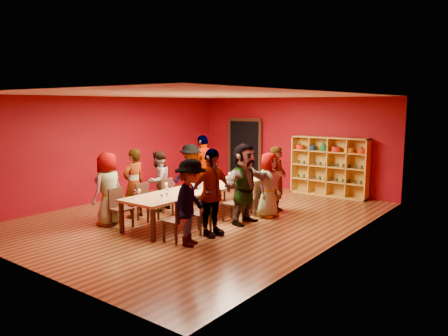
{
  "coord_description": "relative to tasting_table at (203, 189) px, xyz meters",
  "views": [
    {
      "loc": [
        6.82,
        -8.11,
        2.76
      ],
      "look_at": [
        0.1,
        0.71,
        1.15
      ],
      "focal_mm": 35.0,
      "sensor_mm": 36.0,
      "label": 1
    }
  ],
  "objects": [
    {
      "name": "chair_person_left_0",
      "position": [
        -0.91,
        -1.88,
        -0.2
      ],
      "size": [
        0.42,
        0.42,
        0.89
      ],
      "color": "black",
      "rests_on": "ground"
    },
    {
      "name": "wine_glass_5",
      "position": [
        -0.16,
        1.3,
        0.19
      ],
      "size": [
        0.08,
        0.08,
        0.19
      ],
      "color": "white",
      "rests_on": "tasting_table"
    },
    {
      "name": "wine_glass_19",
      "position": [
        -0.33,
        -0.96,
        0.21
      ],
      "size": [
        0.09,
        0.09,
        0.22
      ],
      "color": "white",
      "rests_on": "tasting_table"
    },
    {
      "name": "wine_glass_15",
      "position": [
        0.38,
        1.83,
        0.2
      ],
      "size": [
        0.08,
        0.08,
        0.2
      ],
      "color": "white",
      "rests_on": "tasting_table"
    },
    {
      "name": "carafe_b",
      "position": [
        0.13,
        -0.27,
        0.17
      ],
      "size": [
        0.12,
        0.12,
        0.26
      ],
      "color": "white",
      "rests_on": "tasting_table"
    },
    {
      "name": "chair_person_right_4",
      "position": [
        0.91,
        1.57,
        -0.2
      ],
      "size": [
        0.42,
        0.42,
        0.89
      ],
      "color": "black",
      "rests_on": "ground"
    },
    {
      "name": "person_right_3",
      "position": [
        1.29,
        0.96,
        0.1
      ],
      "size": [
        0.44,
        0.79,
        1.61
      ],
      "primitive_type": "imported",
      "rotation": [
        0.0,
        0.0,
        1.58
      ],
      "color": "#15193B",
      "rests_on": "ground"
    },
    {
      "name": "person_left_4",
      "position": [
        -1.3,
        1.56,
        0.25
      ],
      "size": [
        0.54,
        1.13,
        1.9
      ],
      "primitive_type": "imported",
      "rotation": [
        0.0,
        0.0,
        -1.54
      ],
      "color": "white",
      "rests_on": "ground"
    },
    {
      "name": "carafe_a",
      "position": [
        -0.17,
        0.05,
        0.16
      ],
      "size": [
        0.11,
        0.11,
        0.25
      ],
      "color": "white",
      "rests_on": "tasting_table"
    },
    {
      "name": "wine_glass_10",
      "position": [
        -0.31,
        -1.94,
        0.2
      ],
      "size": [
        0.08,
        0.08,
        0.21
      ],
      "color": "white",
      "rests_on": "tasting_table"
    },
    {
      "name": "wine_glass_7",
      "position": [
        -0.36,
        -1.76,
        0.18
      ],
      "size": [
        0.07,
        0.07,
        0.18
      ],
      "color": "white",
      "rests_on": "tasting_table"
    },
    {
      "name": "tasting_table",
      "position": [
        0.0,
        0.0,
        0.0
      ],
      "size": [
        1.1,
        4.5,
        0.75
      ],
      "color": "tan",
      "rests_on": "ground"
    },
    {
      "name": "wine_glass_12",
      "position": [
        -0.02,
        -0.44,
        0.2
      ],
      "size": [
        0.08,
        0.08,
        0.21
      ],
      "color": "white",
      "rests_on": "tasting_table"
    },
    {
      "name": "wine_glass_18",
      "position": [
        0.37,
        1.8,
        0.19
      ],
      "size": [
        0.08,
        0.08,
        0.19
      ],
      "color": "white",
      "rests_on": "tasting_table"
    },
    {
      "name": "wine_glass_20",
      "position": [
        0.32,
        0.9,
        0.21
      ],
      "size": [
        0.09,
        0.09,
        0.21
      ],
      "color": "white",
      "rests_on": "tasting_table"
    },
    {
      "name": "chair_person_right_1",
      "position": [
        0.91,
        -1.13,
        -0.2
      ],
      "size": [
        0.42,
        0.42,
        0.89
      ],
      "color": "black",
      "rests_on": "ground"
    },
    {
      "name": "wine_glass_8",
      "position": [
        0.16,
        0.32,
        0.19
      ],
      "size": [
        0.08,
        0.08,
        0.19
      ],
      "color": "white",
      "rests_on": "tasting_table"
    },
    {
      "name": "person_right_2",
      "position": [
        1.16,
        0.11,
        0.25
      ],
      "size": [
        0.56,
        1.77,
        1.89
      ],
      "primitive_type": "imported",
      "rotation": [
        0.0,
        0.0,
        1.54
      ],
      "color": "#5A80B9",
      "rests_on": "ground"
    },
    {
      "name": "wine_glass_2",
      "position": [
        -0.32,
        0.11,
        0.19
      ],
      "size": [
        0.08,
        0.08,
        0.2
      ],
      "color": "white",
      "rests_on": "tasting_table"
    },
    {
      "name": "wine_glass_17",
      "position": [
        0.29,
        -1.08,
        0.19
      ],
      "size": [
        0.08,
        0.08,
        0.19
      ],
      "color": "white",
      "rests_on": "tasting_table"
    },
    {
      "name": "person_left_0",
      "position": [
        -1.29,
        -1.88,
        0.15
      ],
      "size": [
        0.59,
        0.89,
        1.69
      ],
      "primitive_type": "imported",
      "rotation": [
        0.0,
        0.0,
        -1.39
      ],
      "color": "tan",
      "rests_on": "ground"
    },
    {
      "name": "chair_person_left_4",
      "position": [
        -0.91,
        1.56,
        -0.2
      ],
      "size": [
        0.42,
        0.42,
        0.89
      ],
      "color": "black",
      "rests_on": "ground"
    },
    {
      "name": "wine_bottle",
      "position": [
        0.05,
        1.94,
        0.17
      ],
      "size": [
        0.09,
        0.09,
        0.3
      ],
      "color": "#153C1D",
      "rests_on": "tasting_table"
    },
    {
      "name": "wine_glass_23",
      "position": [
        0.37,
        -0.8,
        0.2
      ],
      "size": [
        0.08,
        0.08,
        0.21
      ],
      "color": "white",
      "rests_on": "tasting_table"
    },
    {
      "name": "wine_glass_6",
      "position": [
        0.03,
        -1.3,
        0.19
      ],
      "size": [
        0.08,
        0.08,
        0.2
      ],
      "color": "white",
      "rests_on": "tasting_table"
    },
    {
      "name": "wine_glass_0",
      "position": [
        -0.3,
        -0.77,
        0.2
      ],
      "size": [
        0.08,
        0.08,
        0.21
      ],
      "color": "white",
      "rests_on": "tasting_table"
    },
    {
      "name": "chair_person_left_3",
      "position": [
        -0.91,
        0.96,
        -0.2
      ],
      "size": [
        0.42,
        0.42,
        0.89
      ],
      "color": "black",
      "rests_on": "ground"
    },
    {
      "name": "doorway",
      "position": [
        -1.8,
        4.43,
        0.42
      ],
      "size": [
        1.4,
        0.17,
        2.3
      ],
      "color": "black",
      "rests_on": "ground"
    },
    {
      "name": "wine_glass_13",
      "position": [
        -0.26,
        1.89,
        0.19
      ],
      "size": [
        0.08,
        0.08,
        0.2
      ],
      "color": "white",
      "rests_on": "tasting_table"
    },
    {
      "name": "person_left_3",
      "position": [
        -1.28,
        0.96,
        0.14
      ],
      "size": [
        0.75,
        1.17,
        1.67
      ],
      "primitive_type": "imported",
      "rotation": [
        0.0,
        0.0,
        -1.87
      ],
      "color": "#6186C9",
      "rests_on": "ground"
    },
    {
      "name": "spittoon_bowl",
      "position": [
        -0.04,
        -0.23,
        0.13
      ],
      "size": [
        0.32,
        0.32,
        0.18
      ],
      "primitive_type": "ellipsoid",
      "color": "silver",
      "rests_on": "tasting_table"
    },
    {
      "name": "chair_person_left_1",
      "position": [
        -0.91,
        -1.08,
        -0.2
      ],
      "size": [
        0.42,
        0.42,
        0.89
      ],
      "color": "black",
      "rests_on": "ground"
    },
    {
      "name": "person_left_1",
      "position": [
        -1.32,
        -1.08,
        0.15
      ],
      "size": [
        0.45,
        0.62,
        1.7
      ],
      "primitive_type": "imported",
      "rotation": [
        0.0,
        0.0,
        -1.57
      ],
      "color": "#131A36",
      "rests_on": "ground"
    },
    {
      "name": "wine_glass_16",
      "position": [
        0.36,
        -1.64,
        0.19
      ],
      "size": [
        0.08,
        0.08,
        0.19
      ],
      "color": "white",
      "rests_on": "tasting_table"
    },
    {
      "name": "chair_person_right_0",
      "position": [
        0.91,
        -1.87,
        -0.2
      ],
      "size": [
        0.42,
        0.42,
        0.89
      ],
      "color": "black",
      "rests_on": "ground"
    },
    {
      "name": "wine_glass_22",
      "position": [
        -0.37,
        -0.15,
        0.19
      ],
      "size": [
        0.08,
        0.08,
        0.19
      ],
      "color": "white",
      "rests_on": "tasting_table"
    },
    {
      "name": "wine_glass_3",
      "position": [
        0.38,
        -1.81,
        0.19
      ],
      "size": [
        0.08,
        0.08,
        0.19
      ],
      "color": "white",
      "rests_on": "tasting_table"
    },
    {
      "name": "room_shell",
      "position": [
        0.0,
        0.0,
        0.8
      ],
      "size": [
        7.1,
        9.1,
        3.04
      ],
      "color": "#562E16",
      "rests_on": "ground"
    },
    {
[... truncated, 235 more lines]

